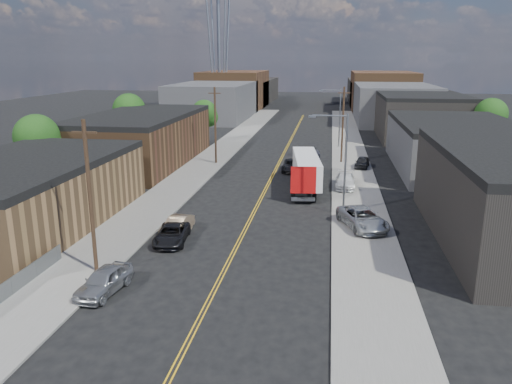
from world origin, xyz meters
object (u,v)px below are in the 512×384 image
(car_ahead_truck, at_px, (293,165))
(semi_truck, at_px, (307,168))
(car_right_lot_b, at_px, (345,181))
(car_right_lot_c, at_px, (362,162))
(car_left_a, at_px, (104,281))
(car_right_lot_a, at_px, (363,218))
(car_left_c, at_px, (172,234))
(car_left_b, at_px, (177,225))

(car_ahead_truck, bearing_deg, semi_truck, -74.27)
(car_right_lot_b, distance_m, car_right_lot_c, 10.81)
(car_right_lot_c, xyz_separation_m, car_ahead_truck, (-8.58, -2.80, -0.09))
(car_right_lot_b, relative_size, car_right_lot_c, 1.25)
(semi_truck, height_order, car_left_a, semi_truck)
(semi_truck, bearing_deg, car_right_lot_a, -75.72)
(semi_truck, height_order, car_right_lot_c, semi_truck)
(car_left_c, bearing_deg, car_left_b, 89.09)
(car_right_lot_a, bearing_deg, car_left_a, -159.13)
(car_right_lot_b, bearing_deg, car_left_c, -124.34)
(car_left_a, distance_m, car_ahead_truck, 35.71)
(car_left_a, height_order, car_ahead_truck, car_left_a)
(car_right_lot_a, bearing_deg, car_right_lot_c, 66.66)
(semi_truck, xyz_separation_m, car_right_lot_b, (4.14, -0.38, -1.22))
(car_left_c, xyz_separation_m, car_right_lot_b, (13.39, 18.25, 0.20))
(car_left_b, relative_size, car_left_c, 0.86)
(semi_truck, relative_size, car_ahead_truck, 2.71)
(car_left_a, xyz_separation_m, car_right_lot_c, (17.15, 37.46, 0.06))
(semi_truck, distance_m, car_ahead_truck, 7.78)
(car_right_lot_c, bearing_deg, car_left_c, -108.94)
(semi_truck, relative_size, car_right_lot_c, 3.59)
(semi_truck, relative_size, car_left_c, 2.96)
(car_right_lot_c, bearing_deg, car_right_lot_a, -83.41)
(car_right_lot_a, height_order, car_ahead_truck, car_right_lot_a)
(semi_truck, height_order, car_right_lot_a, semi_truck)
(car_left_a, xyz_separation_m, car_ahead_truck, (8.57, 34.66, -0.03))
(car_right_lot_a, distance_m, car_right_lot_c, 23.69)
(semi_truck, bearing_deg, car_right_lot_b, -12.06)
(semi_truck, relative_size, car_left_a, 3.18)
(car_right_lot_c, bearing_deg, car_right_lot_b, -92.87)
(car_left_b, relative_size, car_right_lot_c, 1.04)
(semi_truck, distance_m, car_right_lot_a, 14.49)
(semi_truck, bearing_deg, car_left_b, -126.41)
(semi_truck, height_order, car_left_c, semi_truck)
(car_left_c, height_order, car_right_lot_a, car_right_lot_a)
(car_left_b, bearing_deg, car_ahead_truck, 78.97)
(car_right_lot_b, bearing_deg, car_ahead_truck, 130.68)
(semi_truck, bearing_deg, car_right_lot_c, 50.63)
(car_right_lot_b, xyz_separation_m, car_right_lot_c, (2.36, 10.55, -0.05))
(car_right_lot_b, bearing_deg, car_left_b, -127.97)
(car_ahead_truck, bearing_deg, car_right_lot_b, -51.31)
(car_left_c, relative_size, car_right_lot_a, 0.82)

